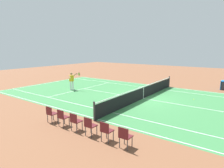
{
  "coord_description": "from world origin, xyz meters",
  "views": [
    {
      "loc": [
        -6.48,
        13.18,
        3.84
      ],
      "look_at": [
        2.78,
        0.31,
        0.9
      ],
      "focal_mm": 30.72,
      "sensor_mm": 36.0,
      "label": 1
    }
  ],
  "objects_px": {
    "spectator_chair_3": "(75,120)",
    "spectator_chair_1": "(106,130)",
    "tennis_player_near": "(72,80)",
    "tennis_net": "(143,92)",
    "spectator_chair_4": "(62,117)",
    "spectator_chair_0": "(125,136)",
    "spectator_chair_2": "(90,125)",
    "tennis_ball": "(194,99)",
    "spectator_chair_5": "(51,113)"
  },
  "relations": [
    {
      "from": "spectator_chair_3",
      "to": "spectator_chair_1",
      "type": "bearing_deg",
      "value": 180.0
    },
    {
      "from": "tennis_player_near",
      "to": "tennis_net",
      "type": "bearing_deg",
      "value": -171.59
    },
    {
      "from": "tennis_net",
      "to": "spectator_chair_4",
      "type": "distance_m",
      "value": 7.32
    },
    {
      "from": "spectator_chair_0",
      "to": "spectator_chair_3",
      "type": "bearing_deg",
      "value": 0.0
    },
    {
      "from": "spectator_chair_0",
      "to": "spectator_chair_2",
      "type": "distance_m",
      "value": 1.82
    },
    {
      "from": "tennis_ball",
      "to": "spectator_chair_5",
      "type": "height_order",
      "value": "spectator_chair_5"
    },
    {
      "from": "spectator_chair_0",
      "to": "spectator_chair_3",
      "type": "relative_size",
      "value": 1.0
    },
    {
      "from": "spectator_chair_0",
      "to": "spectator_chair_2",
      "type": "bearing_deg",
      "value": 0.0
    },
    {
      "from": "spectator_chair_3",
      "to": "tennis_ball",
      "type": "bearing_deg",
      "value": -109.12
    },
    {
      "from": "tennis_net",
      "to": "spectator_chair_3",
      "type": "height_order",
      "value": "tennis_net"
    },
    {
      "from": "tennis_ball",
      "to": "spectator_chair_5",
      "type": "relative_size",
      "value": 0.08
    },
    {
      "from": "spectator_chair_1",
      "to": "spectator_chair_4",
      "type": "xyz_separation_m",
      "value": [
        2.73,
        0.0,
        0.0
      ]
    },
    {
      "from": "spectator_chair_5",
      "to": "spectator_chair_1",
      "type": "bearing_deg",
      "value": 180.0
    },
    {
      "from": "spectator_chair_1",
      "to": "spectator_chair_2",
      "type": "distance_m",
      "value": 0.91
    },
    {
      "from": "tennis_net",
      "to": "tennis_player_near",
      "type": "relative_size",
      "value": 6.89
    },
    {
      "from": "spectator_chair_1",
      "to": "tennis_player_near",
      "type": "bearing_deg",
      "value": -35.27
    },
    {
      "from": "tennis_player_near",
      "to": "spectator_chair_5",
      "type": "height_order",
      "value": "tennis_player_near"
    },
    {
      "from": "spectator_chair_0",
      "to": "spectator_chair_1",
      "type": "height_order",
      "value": "same"
    },
    {
      "from": "tennis_net",
      "to": "tennis_ball",
      "type": "relative_size",
      "value": 177.27
    },
    {
      "from": "tennis_net",
      "to": "spectator_chair_0",
      "type": "relative_size",
      "value": 13.3
    },
    {
      "from": "spectator_chair_0",
      "to": "spectator_chair_4",
      "type": "xyz_separation_m",
      "value": [
        3.64,
        0.0,
        0.0
      ]
    },
    {
      "from": "tennis_net",
      "to": "spectator_chair_5",
      "type": "distance_m",
      "value": 7.48
    },
    {
      "from": "spectator_chair_4",
      "to": "spectator_chair_2",
      "type": "bearing_deg",
      "value": 180.0
    },
    {
      "from": "tennis_player_near",
      "to": "spectator_chair_2",
      "type": "relative_size",
      "value": 1.93
    },
    {
      "from": "tennis_net",
      "to": "spectator_chair_0",
      "type": "xyz_separation_m",
      "value": [
        -2.84,
        7.28,
        0.03
      ]
    },
    {
      "from": "spectator_chair_2",
      "to": "spectator_chair_4",
      "type": "xyz_separation_m",
      "value": [
        1.82,
        0.0,
        0.0
      ]
    },
    {
      "from": "spectator_chair_5",
      "to": "spectator_chair_4",
      "type": "bearing_deg",
      "value": 180.0
    },
    {
      "from": "tennis_player_near",
      "to": "spectator_chair_1",
      "type": "bearing_deg",
      "value": 144.73
    },
    {
      "from": "spectator_chair_3",
      "to": "spectator_chair_5",
      "type": "xyz_separation_m",
      "value": [
        1.82,
        0.0,
        0.0
      ]
    },
    {
      "from": "tennis_player_near",
      "to": "spectator_chair_3",
      "type": "height_order",
      "value": "tennis_player_near"
    },
    {
      "from": "tennis_player_near",
      "to": "spectator_chair_4",
      "type": "distance_m",
      "value": 8.76
    },
    {
      "from": "spectator_chair_2",
      "to": "spectator_chair_3",
      "type": "bearing_deg",
      "value": 0.0
    },
    {
      "from": "spectator_chair_2",
      "to": "spectator_chair_5",
      "type": "relative_size",
      "value": 1.0
    },
    {
      "from": "tennis_player_near",
      "to": "spectator_chair_5",
      "type": "xyz_separation_m",
      "value": [
        -5.21,
        6.26,
        -0.41
      ]
    },
    {
      "from": "tennis_net",
      "to": "tennis_player_near",
      "type": "height_order",
      "value": "tennis_player_near"
    },
    {
      "from": "tennis_net",
      "to": "spectator_chair_5",
      "type": "xyz_separation_m",
      "value": [
        1.71,
        7.28,
        0.03
      ]
    },
    {
      "from": "tennis_net",
      "to": "spectator_chair_1",
      "type": "relative_size",
      "value": 13.3
    },
    {
      "from": "tennis_ball",
      "to": "spectator_chair_2",
      "type": "xyz_separation_m",
      "value": [
        2.28,
        9.2,
        0.49
      ]
    },
    {
      "from": "spectator_chair_2",
      "to": "spectator_chair_3",
      "type": "height_order",
      "value": "same"
    },
    {
      "from": "spectator_chair_3",
      "to": "spectator_chair_4",
      "type": "xyz_separation_m",
      "value": [
        0.91,
        0.0,
        0.0
      ]
    },
    {
      "from": "spectator_chair_5",
      "to": "spectator_chair_2",
      "type": "bearing_deg",
      "value": 180.0
    },
    {
      "from": "tennis_player_near",
      "to": "spectator_chair_1",
      "type": "height_order",
      "value": "tennis_player_near"
    },
    {
      "from": "tennis_net",
      "to": "spectator_chair_0",
      "type": "height_order",
      "value": "tennis_net"
    },
    {
      "from": "spectator_chair_3",
      "to": "tennis_player_near",
      "type": "bearing_deg",
      "value": -41.69
    },
    {
      "from": "tennis_net",
      "to": "spectator_chair_5",
      "type": "height_order",
      "value": "tennis_net"
    },
    {
      "from": "spectator_chair_4",
      "to": "spectator_chair_5",
      "type": "xyz_separation_m",
      "value": [
        0.91,
        0.0,
        0.0
      ]
    },
    {
      "from": "spectator_chair_4",
      "to": "spectator_chair_5",
      "type": "bearing_deg",
      "value": 0.0
    },
    {
      "from": "spectator_chair_1",
      "to": "spectator_chair_4",
      "type": "distance_m",
      "value": 2.73
    },
    {
      "from": "spectator_chair_3",
      "to": "spectator_chair_4",
      "type": "height_order",
      "value": "same"
    },
    {
      "from": "tennis_ball",
      "to": "spectator_chair_1",
      "type": "relative_size",
      "value": 0.08
    }
  ]
}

